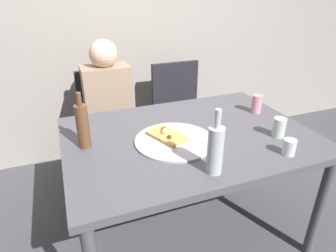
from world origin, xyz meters
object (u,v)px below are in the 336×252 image
object	(u,v)px
beer_bottle	(83,126)
chair_right	(180,107)
pizza_tray	(175,141)
wine_bottle	(215,149)
pizza_slice_last	(167,135)
guest_in_sweater	(111,111)
chair_left	(108,118)
dining_table	(189,145)
tumbler_near	(289,147)
tumbler_far	(279,127)
soda_can	(257,104)

from	to	relation	value
beer_bottle	chair_right	size ratio (longest dim) A/B	0.34
pizza_tray	wine_bottle	bearing A→B (deg)	-79.40
pizza_slice_last	guest_in_sweater	world-z (taller)	guest_in_sweater
pizza_tray	guest_in_sweater	xyz separation A→B (m)	(-0.21, 0.81, -0.11)
chair_left	dining_table	bearing A→B (deg)	109.53
chair_left	pizza_tray	bearing A→B (deg)	102.25
tumbler_near	guest_in_sweater	distance (m)	1.34
guest_in_sweater	pizza_tray	bearing A→B (deg)	104.46
dining_table	chair_right	size ratio (longest dim) A/B	1.57
pizza_tray	beer_bottle	size ratio (longest dim) A/B	1.44
beer_bottle	dining_table	bearing A→B (deg)	-6.60
wine_bottle	beer_bottle	distance (m)	0.69
pizza_tray	tumbler_far	size ratio (longest dim) A/B	3.98
dining_table	beer_bottle	world-z (taller)	beer_bottle
pizza_tray	tumbler_far	bearing A→B (deg)	-14.72
pizza_slice_last	chair_right	distance (m)	1.06
wine_bottle	tumbler_far	bearing A→B (deg)	19.09
pizza_tray	wine_bottle	xyz separation A→B (m)	(0.06, -0.33, 0.12)
tumbler_far	tumbler_near	bearing A→B (deg)	-114.94
pizza_tray	tumbler_far	distance (m)	0.60
beer_bottle	tumbler_far	size ratio (longest dim) A/B	2.75
soda_can	chair_right	world-z (taller)	chair_right
dining_table	tumbler_far	distance (m)	0.52
pizza_tray	guest_in_sweater	size ratio (longest dim) A/B	0.38
pizza_tray	soda_can	distance (m)	0.69
beer_bottle	tumbler_near	xyz separation A→B (m)	(0.96, -0.45, -0.08)
dining_table	chair_left	world-z (taller)	chair_left
dining_table	chair_right	xyz separation A→B (m)	(0.33, 0.90, -0.16)
soda_can	beer_bottle	bearing A→B (deg)	-176.98
wine_bottle	pizza_slice_last	bearing A→B (deg)	103.66
tumbler_near	chair_right	distance (m)	1.32
beer_bottle	guest_in_sweater	bearing A→B (deg)	69.50
chair_left	tumbler_far	bearing A→B (deg)	125.22
tumbler_far	guest_in_sweater	size ratio (longest dim) A/B	0.09
chair_left	guest_in_sweater	world-z (taller)	guest_in_sweater
dining_table	pizza_tray	distance (m)	0.15
wine_bottle	guest_in_sweater	xyz separation A→B (m)	(-0.27, 1.13, -0.23)
dining_table	beer_bottle	size ratio (longest dim) A/B	4.63
pizza_slice_last	tumbler_near	size ratio (longest dim) A/B	3.04
pizza_slice_last	guest_in_sweater	xyz separation A→B (m)	(-0.18, 0.76, -0.13)
tumbler_near	soda_can	bearing A→B (deg)	71.15
tumbler_near	guest_in_sweater	xyz separation A→B (m)	(-0.70, 1.13, -0.15)
wine_bottle	guest_in_sweater	distance (m)	1.19
pizza_slice_last	guest_in_sweater	bearing A→B (deg)	103.20
beer_bottle	tumbler_far	distance (m)	1.07
dining_table	pizza_tray	bearing A→B (deg)	-154.50
pizza_tray	chair_right	distance (m)	1.08
beer_bottle	chair_left	size ratio (longest dim) A/B	0.34
tumbler_far	soda_can	distance (m)	0.34
chair_left	chair_right	bearing A→B (deg)	-180.00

